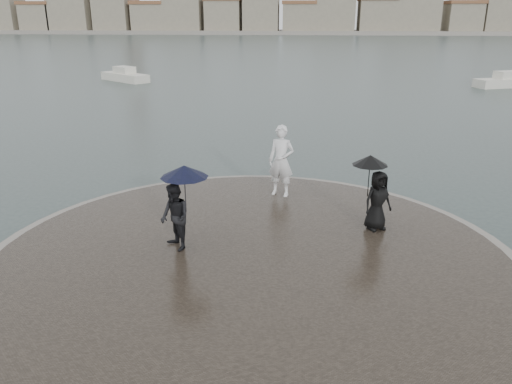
# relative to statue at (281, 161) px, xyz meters

# --- Properties ---
(ground) EXTENTS (400.00, 400.00, 0.00)m
(ground) POSITION_rel_statue_xyz_m (-0.51, -7.68, -1.45)
(ground) COLOR #2B3835
(ground) RESTS_ON ground
(kerb_ring) EXTENTS (12.50, 12.50, 0.32)m
(kerb_ring) POSITION_rel_statue_xyz_m (-0.51, -4.18, -1.29)
(kerb_ring) COLOR gray
(kerb_ring) RESTS_ON ground
(quay_tip) EXTENTS (11.90, 11.90, 0.36)m
(quay_tip) POSITION_rel_statue_xyz_m (-0.51, -4.18, -1.27)
(quay_tip) COLOR #2D261E
(quay_tip) RESTS_ON ground
(statue) EXTENTS (0.92, 0.74, 2.18)m
(statue) POSITION_rel_statue_xyz_m (0.00, 0.00, 0.00)
(statue) COLOR white
(statue) RESTS_ON quay_tip
(visitor_left) EXTENTS (1.29, 1.15, 2.04)m
(visitor_left) POSITION_rel_statue_xyz_m (-2.24, -3.96, 0.06)
(visitor_left) COLOR black
(visitor_left) RESTS_ON quay_tip
(visitor_right) EXTENTS (1.16, 0.95, 1.95)m
(visitor_right) POSITION_rel_statue_xyz_m (2.50, -2.36, -0.03)
(visitor_right) COLOR black
(visitor_right) RESTS_ON quay_tip
(far_skyline) EXTENTS (260.00, 20.00, 37.00)m
(far_skyline) POSITION_rel_statue_xyz_m (-6.81, 153.03, 4.16)
(far_skyline) COLOR gray
(far_skyline) RESTS_ON ground
(boats) EXTENTS (38.43, 5.18, 1.50)m
(boats) POSITION_rel_statue_xyz_m (1.11, 29.70, -1.07)
(boats) COLOR silver
(boats) RESTS_ON ground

